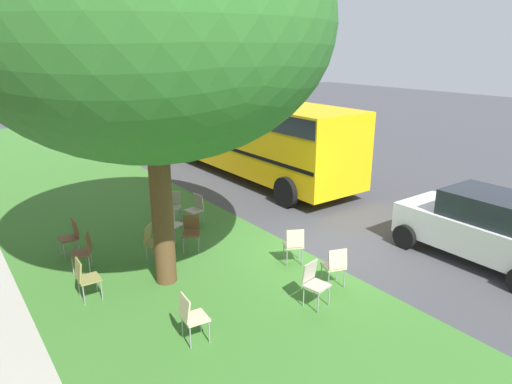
# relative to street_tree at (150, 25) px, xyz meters

# --- Properties ---
(ground) EXTENTS (80.00, 80.00, 0.00)m
(ground) POSITION_rel_street_tree_xyz_m (-0.79, -3.57, -5.14)
(ground) COLOR #424247
(grass_verge) EXTENTS (48.00, 6.00, 0.01)m
(grass_verge) POSITION_rel_street_tree_xyz_m (-0.79, -0.37, -5.14)
(grass_verge) COLOR #3D752D
(grass_verge) RESTS_ON ground
(street_tree) EXTENTS (6.69, 6.69, 7.62)m
(street_tree) POSITION_rel_street_tree_xyz_m (0.00, 0.00, 0.00)
(street_tree) COLOR brown
(street_tree) RESTS_ON ground
(chair_0) EXTENTS (0.58, 0.58, 0.88)m
(chair_0) POSITION_rel_street_tree_xyz_m (3.07, -1.70, -4.62)
(chair_0) COLOR #ADA393
(chair_0) RESTS_ON ground
(chair_1) EXTENTS (0.54, 0.55, 0.88)m
(chair_1) POSITION_rel_street_tree_xyz_m (1.47, 1.24, -4.62)
(chair_1) COLOR brown
(chair_1) RESTS_ON ground
(chair_2) EXTENTS (0.43, 0.44, 0.88)m
(chair_2) POSITION_rel_street_tree_xyz_m (0.22, 1.60, -4.62)
(chair_2) COLOR olive
(chair_2) RESTS_ON ground
(chair_3) EXTENTS (0.59, 0.59, 0.88)m
(chair_3) POSITION_rel_street_tree_xyz_m (1.07, -0.19, -4.62)
(chair_3) COLOR olive
(chair_3) RESTS_ON ground
(chair_4) EXTENTS (0.42, 0.42, 0.88)m
(chair_4) POSITION_rel_street_tree_xyz_m (2.50, 1.24, -4.62)
(chair_4) COLOR brown
(chair_4) RESTS_ON ground
(chair_5) EXTENTS (0.53, 0.53, 0.88)m
(chair_5) POSITION_rel_street_tree_xyz_m (-2.29, -2.71, -4.62)
(chair_5) COLOR beige
(chair_5) RESTS_ON ground
(chair_6) EXTENTS (0.58, 0.58, 0.88)m
(chair_6) POSITION_rel_street_tree_xyz_m (1.08, -1.20, -4.62)
(chair_6) COLOR brown
(chair_6) RESTS_ON ground
(chair_7) EXTENTS (0.47, 0.48, 0.88)m
(chair_7) POSITION_rel_street_tree_xyz_m (2.47, -2.09, -4.62)
(chair_7) COLOR #ADA393
(chair_7) RESTS_ON ground
(chair_8) EXTENTS (0.56, 0.56, 0.88)m
(chair_8) POSITION_rel_street_tree_xyz_m (-1.00, -2.71, -4.62)
(chair_8) COLOR beige
(chair_8) RESTS_ON ground
(chair_9) EXTENTS (0.49, 0.49, 0.88)m
(chair_9) POSITION_rel_street_tree_xyz_m (-2.54, -1.88, -4.62)
(chair_9) COLOR #ADA393
(chair_9) RESTS_ON ground
(chair_10) EXTENTS (0.55, 0.56, 0.88)m
(chair_10) POSITION_rel_street_tree_xyz_m (1.81, -1.02, -4.62)
(chair_10) COLOR #ADA393
(chair_10) RESTS_ON ground
(chair_11) EXTENTS (0.46, 0.46, 0.88)m
(chair_11) POSITION_rel_street_tree_xyz_m (-2.19, 0.57, -4.62)
(chair_11) COLOR beige
(chair_11) RESTS_ON ground
(parked_car) EXTENTS (3.70, 1.92, 1.65)m
(parked_car) POSITION_rel_street_tree_xyz_m (-3.38, -6.36, -4.30)
(parked_car) COLOR silver
(parked_car) RESTS_ON ground
(school_bus) EXTENTS (10.40, 2.80, 2.88)m
(school_bus) POSITION_rel_street_tree_xyz_m (6.13, -6.35, -3.38)
(school_bus) COLOR yellow
(school_bus) RESTS_ON ground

